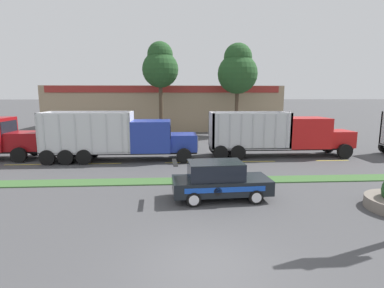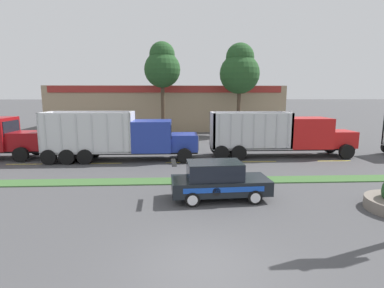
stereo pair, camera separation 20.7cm
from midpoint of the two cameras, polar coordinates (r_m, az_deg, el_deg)
ground_plane at (r=8.86m, az=2.73°, el=-22.42°), size 600.00×600.00×0.00m
grass_verge at (r=16.42m, az=-0.02°, el=-7.03°), size 120.00×1.24×0.06m
centre_line_2 at (r=23.31m, az=-29.10°, el=-3.37°), size 2.40×0.14×0.01m
centre_line_3 at (r=21.47m, az=-16.05°, el=-3.55°), size 2.40×0.14×0.01m
centre_line_4 at (r=20.89m, az=-1.46°, el=-3.53°), size 2.40×0.14×0.01m
centre_line_5 at (r=21.69m, az=12.98°, el=-3.29°), size 2.40×0.14×0.01m
centre_line_6 at (r=23.72m, az=25.65°, el=-2.91°), size 2.40×0.14×0.01m
dump_truck_lead at (r=24.05m, az=18.96°, el=1.53°), size 10.87×2.75×3.52m
dump_truck_far_right at (r=21.86m, az=-10.75°, el=0.99°), size 10.77×2.84×3.56m
rally_car at (r=13.62m, az=5.42°, el=-6.88°), size 4.46×2.12×1.75m
store_building_backdrop at (r=43.37m, az=-4.45°, el=7.00°), size 30.05×12.10×5.78m
tree_behind_left at (r=34.71m, az=-5.52°, el=14.53°), size 4.05×4.05×10.50m
tree_behind_centre at (r=35.18m, az=9.23°, el=13.76°), size 4.51×4.51×10.40m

